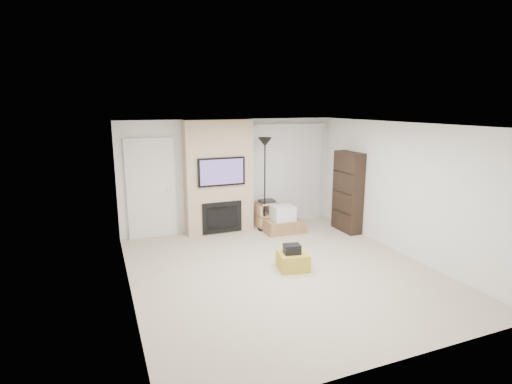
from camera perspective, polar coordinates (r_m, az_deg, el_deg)
name	(u,v)px	position (r m, az deg, el deg)	size (l,w,h in m)	color
floor	(282,270)	(7.07, 3.71, -11.11)	(5.00, 5.50, 0.00)	#B7A68D
ceiling	(284,125)	(6.49, 4.02, 9.58)	(5.00, 5.50, 0.00)	white
wall_back	(231,174)	(9.17, -3.63, 2.54)	(5.00, 2.50, 0.00)	silver
wall_front	(397,258)	(4.47, 19.54, -8.87)	(5.00, 2.50, 0.00)	silver
wall_left	(126,216)	(6.05, -18.05, -3.24)	(5.50, 2.50, 0.00)	silver
wall_right	(402,189)	(8.05, 20.09, 0.42)	(5.50, 2.50, 0.00)	silver
hvac_vent	(285,122)	(7.38, 4.10, 9.89)	(0.35, 0.18, 0.01)	silver
ottoman	(293,261)	(7.10, 5.28, -9.72)	(0.50, 0.50, 0.30)	#B09D2E
black_bag	(292,249)	(6.97, 5.17, -8.11)	(0.28, 0.22, 0.16)	black
fireplace_wall	(219,177)	(8.87, -5.34, 2.08)	(1.50, 0.47, 2.50)	tan
entry_door	(151,189)	(8.78, -14.74, 0.41)	(1.02, 0.11, 2.14)	silver
vertical_blinds	(287,170)	(9.65, 4.40, 3.16)	(1.98, 0.10, 2.37)	silver
floor_lamp	(265,158)	(8.85, 1.28, 4.91)	(0.31, 0.31, 2.11)	black
av_stand	(267,213)	(9.30, 1.53, -3.01)	(0.45, 0.38, 0.66)	#E4AF76
box_stack	(283,222)	(9.06, 3.84, -4.24)	(0.91, 0.70, 0.59)	#916844
bookshelf	(348,192)	(9.17, 12.99, 0.01)	(0.30, 0.80, 1.80)	black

